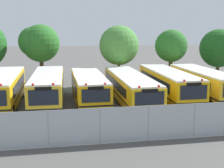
# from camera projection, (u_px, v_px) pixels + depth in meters

# --- Properties ---
(ground_plane) EXTENTS (160.00, 160.00, 0.00)m
(ground_plane) POSITION_uv_depth(u_px,v_px,m) (89.00, 103.00, 25.83)
(ground_plane) COLOR #514F4C
(school_bus_1) EXTENTS (2.50, 10.23, 2.76)m
(school_bus_1) POSITION_uv_depth(u_px,v_px,m) (4.00, 89.00, 24.55)
(school_bus_1) COLOR yellow
(school_bus_1) RESTS_ON ground_plane
(school_bus_2) EXTENTS (2.71, 10.30, 2.77)m
(school_bus_2) POSITION_uv_depth(u_px,v_px,m) (48.00, 88.00, 24.87)
(school_bus_2) COLOR yellow
(school_bus_2) RESTS_ON ground_plane
(school_bus_3) EXTENTS (2.52, 9.37, 2.57)m
(school_bus_3) POSITION_uv_depth(u_px,v_px,m) (89.00, 88.00, 25.58)
(school_bus_3) COLOR #EAA80C
(school_bus_3) RESTS_ON ground_plane
(school_bus_4) EXTENTS (2.57, 11.62, 2.53)m
(school_bus_4) POSITION_uv_depth(u_px,v_px,m) (130.00, 87.00, 25.97)
(school_bus_4) COLOR yellow
(school_bus_4) RESTS_ON ground_plane
(school_bus_5) EXTENTS (2.59, 10.44, 2.73)m
(school_bus_5) POSITION_uv_depth(u_px,v_px,m) (168.00, 84.00, 26.63)
(school_bus_5) COLOR #EAA80C
(school_bus_5) RESTS_ON ground_plane
(school_bus_6) EXTENTS (2.73, 10.04, 2.71)m
(school_bus_6) POSITION_uv_depth(u_px,v_px,m) (203.00, 83.00, 27.27)
(school_bus_6) COLOR yellow
(school_bus_6) RESTS_ON ground_plane
(tree_2) EXTENTS (4.51, 4.16, 6.66)m
(tree_2) POSITION_uv_depth(u_px,v_px,m) (38.00, 43.00, 33.72)
(tree_2) COLOR #4C3823
(tree_2) RESTS_ON ground_plane
(tree_3) EXTENTS (4.22, 4.22, 6.54)m
(tree_3) POSITION_uv_depth(u_px,v_px,m) (118.00, 45.00, 32.57)
(tree_3) COLOR #4C3823
(tree_3) RESTS_ON ground_plane
(tree_4) EXTENTS (3.56, 3.56, 6.10)m
(tree_4) POSITION_uv_depth(u_px,v_px,m) (171.00, 45.00, 33.68)
(tree_4) COLOR #4C3823
(tree_4) RESTS_ON ground_plane
(tree_5) EXTENTS (4.52, 4.52, 6.14)m
(tree_5) POSITION_uv_depth(u_px,v_px,m) (219.00, 48.00, 36.10)
(tree_5) COLOR #4C3823
(tree_5) RESTS_ON ground_plane
(chainlink_fence) EXTENTS (27.62, 0.07, 2.07)m
(chainlink_fence) POSITION_uv_depth(u_px,v_px,m) (100.00, 125.00, 16.66)
(chainlink_fence) COLOR #9EA0A3
(chainlink_fence) RESTS_ON ground_plane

